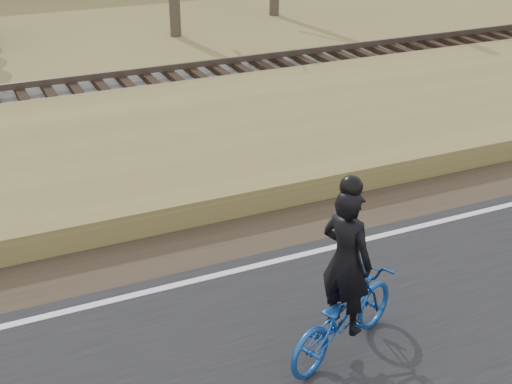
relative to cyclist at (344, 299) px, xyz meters
name	(u,v)px	position (x,y,z in m)	size (l,w,h in m)	color
ground	(506,216)	(4.38, 1.98, -0.79)	(120.00, 120.00, 0.00)	olive
edge_line	(498,208)	(4.38, 2.18, -0.73)	(120.00, 0.12, 0.01)	silver
shoulder	(460,187)	(4.38, 3.18, -0.77)	(120.00, 1.60, 0.04)	#473A2B
embankment	(370,125)	(4.38, 6.18, -0.57)	(120.00, 5.00, 0.44)	olive
ballast	(290,78)	(4.38, 9.98, -0.57)	(120.00, 3.00, 0.45)	slate
railroad	(290,67)	(4.38, 9.98, -0.26)	(120.00, 2.40, 0.29)	black
cyclist	(344,299)	(0.00, 0.00, 0.00)	(2.03, 1.38, 2.31)	#154396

